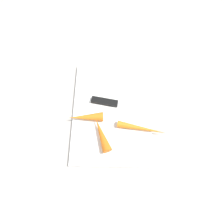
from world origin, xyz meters
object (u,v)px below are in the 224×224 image
carrot_shortest (102,135)px  carrot_longest (141,128)px  knife (108,102)px  carrot_medium (86,117)px  cutting_board (112,113)px

carrot_shortest → carrot_longest: (-0.03, 0.13, -0.00)m
knife → carrot_longest: carrot_longest is taller
carrot_medium → carrot_shortest: bearing=128.9°
carrot_shortest → carrot_medium: same height
carrot_medium → carrot_longest: 0.18m
carrot_longest → carrot_medium: bearing=179.8°
carrot_shortest → carrot_medium: size_ratio=0.99×
cutting_board → carrot_medium: bearing=-72.9°
carrot_shortest → knife: bearing=-30.0°
cutting_board → carrot_shortest: size_ratio=3.27×
carrot_longest → cutting_board: bearing=158.4°
carrot_shortest → carrot_longest: size_ratio=0.70×
carrot_longest → knife: bearing=149.9°
knife → cutting_board: bearing=-58.7°
cutting_board → carrot_shortest: 0.09m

